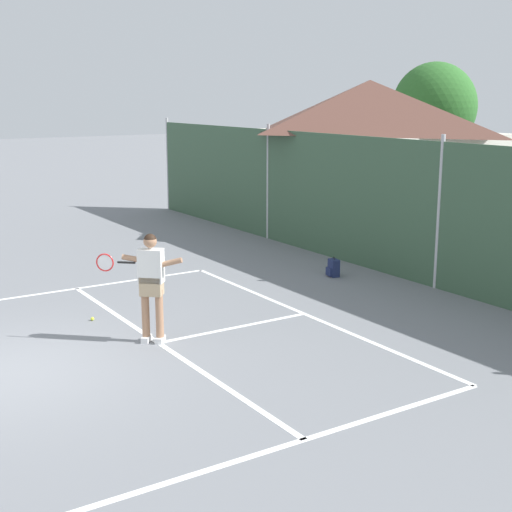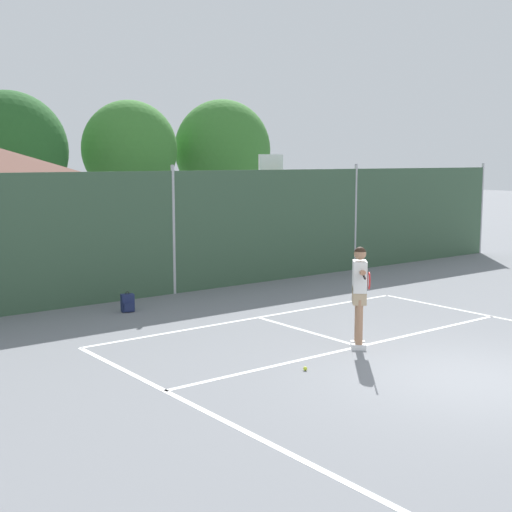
{
  "view_description": "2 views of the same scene",
  "coord_description": "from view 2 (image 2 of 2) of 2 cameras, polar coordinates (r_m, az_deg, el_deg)",
  "views": [
    {
      "loc": [
        10.45,
        -2.29,
        4.05
      ],
      "look_at": [
        0.16,
        4.31,
        1.3
      ],
      "focal_mm": 50.29,
      "sensor_mm": 36.0,
      "label": 1
    },
    {
      "loc": [
        -9.19,
        -6.33,
        3.4
      ],
      "look_at": [
        0.28,
        5.94,
        1.28
      ],
      "focal_mm": 49.59,
      "sensor_mm": 36.0,
      "label": 2
    }
  ],
  "objects": [
    {
      "name": "tennis_player",
      "position": [
        12.82,
        8.36,
        -2.57
      ],
      "size": [
        0.92,
        1.18,
        1.85
      ],
      "color": "silver",
      "rests_on": "ground"
    },
    {
      "name": "treeline_backdrop",
      "position": [
        28.94,
        -18.42,
        8.07
      ],
      "size": [
        25.79,
        4.36,
        6.16
      ],
      "color": "brown",
      "rests_on": "ground"
    },
    {
      "name": "chainlink_fence",
      "position": [
        17.97,
        -6.67,
        1.87
      ],
      "size": [
        26.09,
        0.09,
        3.27
      ],
      "color": "#38563D",
      "rests_on": "ground"
    },
    {
      "name": "ground_plane",
      "position": [
        11.66,
        17.24,
        -9.5
      ],
      "size": [
        120.0,
        120.0,
        0.0
      ],
      "primitive_type": "plane",
      "color": "slate"
    },
    {
      "name": "tennis_ball",
      "position": [
        11.63,
        3.99,
        -9.04
      ],
      "size": [
        0.07,
        0.07,
        0.07
      ],
      "primitive_type": "sphere",
      "color": "#CCE033",
      "rests_on": "ground"
    },
    {
      "name": "basketball_hoop",
      "position": [
        21.48,
        1.14,
        4.89
      ],
      "size": [
        0.9,
        0.67,
        3.55
      ],
      "color": "#284CB2",
      "rests_on": "ground"
    },
    {
      "name": "court_markings",
      "position": [
        12.03,
        14.7,
        -8.86
      ],
      "size": [
        8.3,
        11.1,
        0.01
      ],
      "color": "white",
      "rests_on": "ground"
    },
    {
      "name": "backpack_navy",
      "position": [
        16.17,
        -10.31,
        -3.77
      ],
      "size": [
        0.31,
        0.29,
        0.46
      ],
      "color": "navy",
      "rests_on": "ground"
    }
  ]
}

